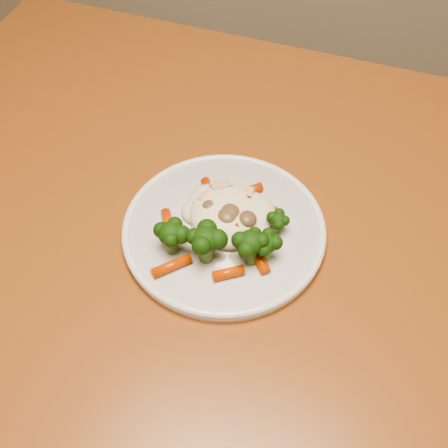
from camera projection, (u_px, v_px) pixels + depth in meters
name	position (u px, v px, depth m)	size (l,w,h in m)	color
dining_table	(277.00, 287.00, 0.76)	(1.27, 0.94, 0.75)	#965122
plate	(224.00, 231.00, 0.68)	(0.24, 0.24, 0.01)	white
meal	(224.00, 225.00, 0.65)	(0.16, 0.16, 0.05)	#FBEDC9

